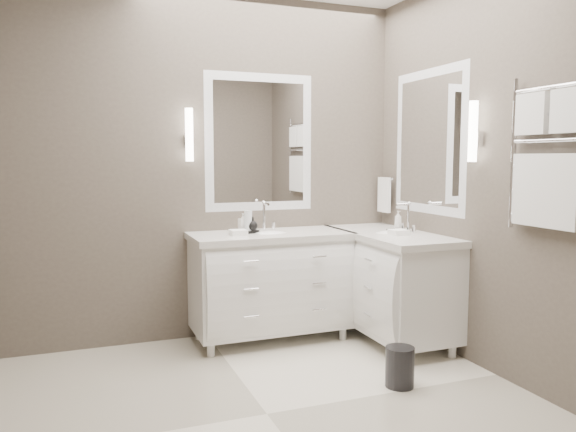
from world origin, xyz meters
name	(u,v)px	position (x,y,z in m)	size (l,w,h in m)	color
floor	(267,415)	(0.00, 0.00, -0.01)	(3.20, 3.00, 0.01)	white
wall_back	(204,168)	(0.00, 1.50, 1.35)	(3.20, 0.01, 2.70)	#504840
wall_front	(435,184)	(0.00, -1.50, 1.35)	(3.20, 0.01, 2.70)	#504840
wall_right	(505,170)	(1.60, 0.00, 1.35)	(0.01, 3.00, 2.70)	#504840
vanity_back	(271,279)	(0.45, 1.23, 0.49)	(1.24, 0.59, 0.97)	white
vanity_right	(390,279)	(1.33, 0.90, 0.49)	(0.59, 1.24, 0.97)	white
mirror_back	(260,142)	(0.45, 1.49, 1.55)	(0.90, 0.02, 1.10)	white
mirror_right	(429,142)	(1.59, 0.80, 1.55)	(0.02, 0.90, 1.10)	white
sconce_back	(189,136)	(-0.13, 1.43, 1.59)	(0.06, 0.06, 0.40)	white
sconce_right	(473,133)	(1.53, 0.22, 1.59)	(0.06, 0.06, 0.40)	white
towel_bar_corner	(384,194)	(1.54, 1.36, 1.12)	(0.03, 0.22, 0.30)	white
towel_ladder	(548,164)	(1.55, -0.40, 1.39)	(0.06, 0.58, 0.90)	white
waste_bin	(400,367)	(0.90, 0.07, 0.13)	(0.18, 0.18, 0.25)	black
amenity_tray_back	(248,232)	(0.28, 1.27, 0.86)	(0.15, 0.11, 0.02)	black
amenity_tray_right	(398,231)	(1.37, 0.87, 0.86)	(0.11, 0.15, 0.02)	black
water_bottle	(248,222)	(0.28, 1.25, 0.94)	(0.06, 0.06, 0.18)	silver
soap_bottle_a	(243,222)	(0.25, 1.29, 0.94)	(0.06, 0.06, 0.13)	white
soap_bottle_b	(252,224)	(0.31, 1.24, 0.92)	(0.08, 0.08, 0.11)	black
soap_bottle_c	(398,220)	(1.37, 0.87, 0.95)	(0.06, 0.06, 0.15)	white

